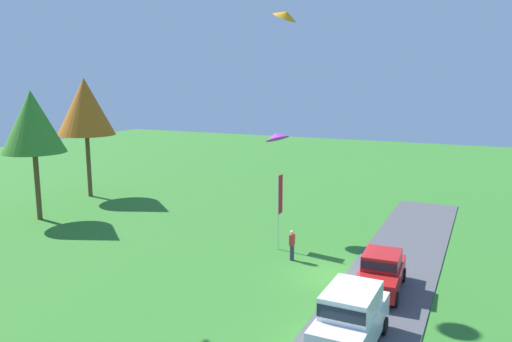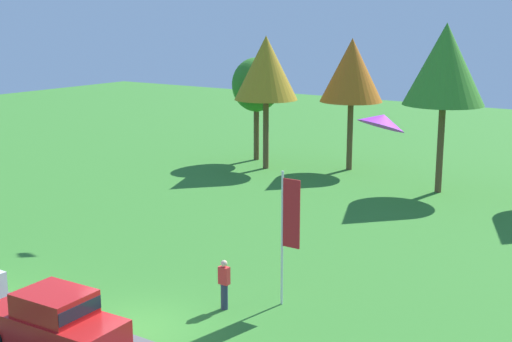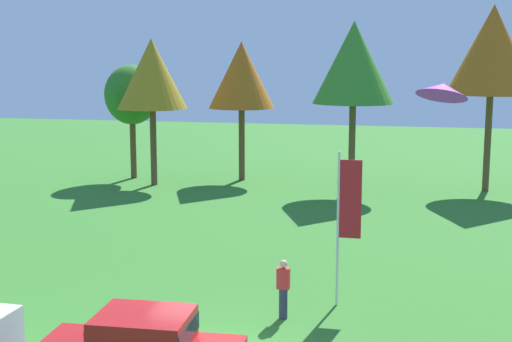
{
  "view_description": "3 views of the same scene",
  "coord_description": "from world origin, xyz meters",
  "px_view_note": "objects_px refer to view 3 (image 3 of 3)",
  "views": [
    {
      "loc": [
        -23.38,
        -6.51,
        9.75
      ],
      "look_at": [
        1.12,
        4.92,
        4.89
      ],
      "focal_mm": 35.0,
      "sensor_mm": 36.0,
      "label": 1
    },
    {
      "loc": [
        14.72,
        -14.89,
        9.63
      ],
      "look_at": [
        1.53,
        4.35,
        4.46
      ],
      "focal_mm": 50.0,
      "sensor_mm": 36.0,
      "label": 2
    },
    {
      "loc": [
        4.79,
        -16.13,
        7.36
      ],
      "look_at": [
        0.43,
        3.18,
        4.15
      ],
      "focal_mm": 50.0,
      "sensor_mm": 36.0,
      "label": 3
    }
  ],
  "objects_px": {
    "person_on_lawn": "(283,289)",
    "tree_right_of_center": "(492,50)",
    "tree_center_back": "(132,95)",
    "tree_far_right": "(354,63)",
    "tree_lone_near": "(242,76)",
    "tree_left_of_center": "(152,74)",
    "flag_banner": "(346,209)",
    "kite_delta_low_drifter": "(443,90)"
  },
  "relations": [
    {
      "from": "tree_lone_near",
      "to": "tree_far_right",
      "type": "distance_m",
      "value": 7.2
    },
    {
      "from": "tree_left_of_center",
      "to": "tree_center_back",
      "type": "bearing_deg",
      "value": 136.7
    },
    {
      "from": "tree_far_right",
      "to": "flag_banner",
      "type": "height_order",
      "value": "tree_far_right"
    },
    {
      "from": "person_on_lawn",
      "to": "tree_center_back",
      "type": "bearing_deg",
      "value": 121.96
    },
    {
      "from": "tree_lone_near",
      "to": "kite_delta_low_drifter",
      "type": "height_order",
      "value": "tree_lone_near"
    },
    {
      "from": "tree_lone_near",
      "to": "tree_left_of_center",
      "type": "bearing_deg",
      "value": -149.65
    },
    {
      "from": "tree_center_back",
      "to": "tree_far_right",
      "type": "bearing_deg",
      "value": -7.32
    },
    {
      "from": "person_on_lawn",
      "to": "tree_lone_near",
      "type": "xyz_separation_m",
      "value": [
        -6.59,
        21.85,
        5.33
      ]
    },
    {
      "from": "tree_lone_near",
      "to": "tree_right_of_center",
      "type": "distance_m",
      "value": 13.99
    },
    {
      "from": "tree_left_of_center",
      "to": "flag_banner",
      "type": "bearing_deg",
      "value": -54.4
    },
    {
      "from": "person_on_lawn",
      "to": "kite_delta_low_drifter",
      "type": "relative_size",
      "value": 1.12
    },
    {
      "from": "tree_center_back",
      "to": "tree_far_right",
      "type": "distance_m",
      "value": 13.57
    },
    {
      "from": "person_on_lawn",
      "to": "tree_right_of_center",
      "type": "bearing_deg",
      "value": 71.11
    },
    {
      "from": "tree_center_back",
      "to": "kite_delta_low_drifter",
      "type": "height_order",
      "value": "tree_center_back"
    },
    {
      "from": "person_on_lawn",
      "to": "tree_right_of_center",
      "type": "xyz_separation_m",
      "value": [
        7.32,
        21.4,
        6.77
      ]
    },
    {
      "from": "person_on_lawn",
      "to": "tree_left_of_center",
      "type": "relative_size",
      "value": 0.21
    },
    {
      "from": "tree_right_of_center",
      "to": "kite_delta_low_drifter",
      "type": "xyz_separation_m",
      "value": [
        -3.11,
        -18.68,
        -1.27
      ]
    },
    {
      "from": "tree_center_back",
      "to": "flag_banner",
      "type": "bearing_deg",
      "value": -53.14
    },
    {
      "from": "tree_center_back",
      "to": "kite_delta_low_drifter",
      "type": "bearing_deg",
      "value": -46.63
    },
    {
      "from": "tree_right_of_center",
      "to": "flag_banner",
      "type": "distance_m",
      "value": 21.31
    },
    {
      "from": "tree_center_back",
      "to": "tree_right_of_center",
      "type": "distance_m",
      "value": 20.67
    },
    {
      "from": "tree_center_back",
      "to": "tree_far_right",
      "type": "height_order",
      "value": "tree_far_right"
    },
    {
      "from": "person_on_lawn",
      "to": "tree_right_of_center",
      "type": "height_order",
      "value": "tree_right_of_center"
    },
    {
      "from": "flag_banner",
      "to": "tree_far_right",
      "type": "bearing_deg",
      "value": 94.59
    },
    {
      "from": "flag_banner",
      "to": "kite_delta_low_drifter",
      "type": "height_order",
      "value": "kite_delta_low_drifter"
    },
    {
      "from": "tree_center_back",
      "to": "kite_delta_low_drifter",
      "type": "xyz_separation_m",
      "value": [
        17.39,
        -18.4,
        1.36
      ]
    },
    {
      "from": "tree_far_right",
      "to": "tree_right_of_center",
      "type": "xyz_separation_m",
      "value": [
        7.18,
        1.99,
        0.67
      ]
    },
    {
      "from": "tree_right_of_center",
      "to": "kite_delta_low_drifter",
      "type": "bearing_deg",
      "value": -99.47
    },
    {
      "from": "tree_left_of_center",
      "to": "tree_lone_near",
      "type": "xyz_separation_m",
      "value": [
        4.55,
        2.66,
        -0.11
      ]
    },
    {
      "from": "tree_lone_near",
      "to": "tree_right_of_center",
      "type": "xyz_separation_m",
      "value": [
        13.91,
        -0.45,
        1.44
      ]
    },
    {
      "from": "tree_left_of_center",
      "to": "tree_right_of_center",
      "type": "relative_size",
      "value": 0.83
    },
    {
      "from": "tree_lone_near",
      "to": "tree_far_right",
      "type": "xyz_separation_m",
      "value": [
        6.73,
        -2.45,
        0.77
      ]
    },
    {
      "from": "tree_center_back",
      "to": "kite_delta_low_drifter",
      "type": "distance_m",
      "value": 25.35
    },
    {
      "from": "person_on_lawn",
      "to": "tree_far_right",
      "type": "distance_m",
      "value": 20.34
    },
    {
      "from": "tree_far_right",
      "to": "tree_left_of_center",
      "type": "bearing_deg",
      "value": -178.92
    },
    {
      "from": "tree_far_right",
      "to": "tree_right_of_center",
      "type": "bearing_deg",
      "value": 15.53
    },
    {
      "from": "tree_lone_near",
      "to": "person_on_lawn",
      "type": "bearing_deg",
      "value": -73.22
    },
    {
      "from": "tree_left_of_center",
      "to": "tree_far_right",
      "type": "relative_size",
      "value": 0.91
    },
    {
      "from": "person_on_lawn",
      "to": "flag_banner",
      "type": "relative_size",
      "value": 0.37
    },
    {
      "from": "tree_left_of_center",
      "to": "tree_lone_near",
      "type": "height_order",
      "value": "tree_left_of_center"
    },
    {
      "from": "tree_center_back",
      "to": "tree_lone_near",
      "type": "distance_m",
      "value": 6.74
    },
    {
      "from": "tree_center_back",
      "to": "flag_banner",
      "type": "height_order",
      "value": "tree_center_back"
    }
  ]
}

